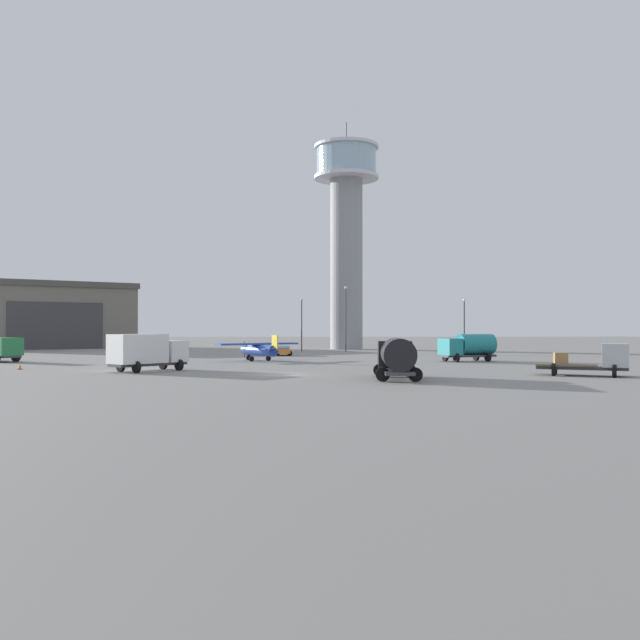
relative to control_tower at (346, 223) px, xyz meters
name	(u,v)px	position (x,y,z in m)	size (l,w,h in m)	color
ground_plane	(280,375)	(-10.51, -60.71, -21.61)	(400.00, 400.00, 0.00)	gray
control_tower	(346,223)	(0.00, 0.00, 0.00)	(10.98, 10.98, 38.76)	gray
hangar	(45,315)	(-53.50, 8.30, -15.76)	(33.80, 30.21, 11.65)	#6B665B
airplane_blue	(260,349)	(-13.04, -39.43, -20.23)	(9.12, 7.53, 2.94)	#2847A8
truck_box_white	(147,351)	(-22.00, -56.28, -19.84)	(6.49, 6.61, 3.21)	#38383D
truck_fuel_tanker_black	(397,356)	(-1.87, -66.03, -19.90)	(3.71, 7.33, 3.04)	#38383D
truck_flatbed_silver	(597,360)	(14.19, -63.55, -20.36)	(7.08, 4.97, 2.55)	#38383D
truck_fuel_tanker_teal	(469,346)	(10.12, -40.89, -19.93)	(6.61, 4.44, 3.04)	#38383D
car_orange	(284,350)	(-10.48, -24.88, -20.86)	(2.29, 4.52, 1.37)	orange
light_post_west	(346,313)	(-1.05, -11.22, -15.71)	(0.44, 0.44, 10.08)	#38383D
light_post_east	(464,321)	(15.05, -20.13, -16.90)	(0.44, 0.44, 7.79)	#38383D
light_post_north	(302,319)	(-7.81, -9.61, -16.65)	(0.44, 0.44, 8.28)	#38383D
traffic_cone_near_left	(20,366)	(-33.98, -53.03, -21.29)	(0.36, 0.36, 0.64)	black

